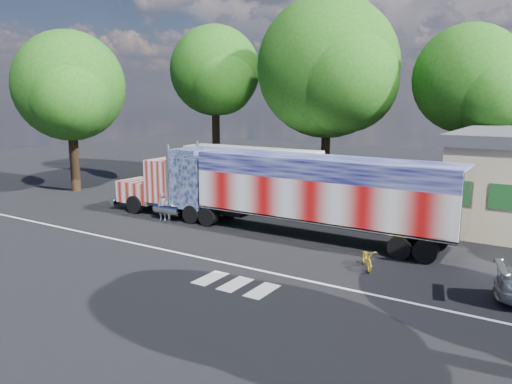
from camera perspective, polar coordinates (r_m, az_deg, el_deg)
The scene contains 10 objects.
ground at distance 25.18m, azimuth -3.67°, elevation -5.34°, with size 100.00×100.00×0.00m, color black.
lane_markings at distance 21.33m, azimuth -5.91°, elevation -8.38°, with size 30.00×2.67×0.01m.
semi_truck at distance 26.04m, azimuth 2.43°, elevation 0.34°, with size 20.66×3.26×4.40m.
coach_bus at distance 37.68m, azimuth -0.65°, elevation 2.70°, with size 11.08×2.58×3.22m.
woman at distance 29.13m, azimuth -10.64°, elevation -1.65°, with size 0.59×0.38×1.60m, color slate.
bicycle at distance 21.31m, azimuth 12.59°, elevation -7.42°, with size 0.57×1.62×0.85m, color gold.
tree_nw_a at distance 45.55m, azimuth -4.60°, elevation 13.59°, with size 8.35×7.95×13.26m.
tree_n_mid at distance 39.84m, azimuth 8.40°, elevation 13.88°, with size 11.45×10.91×14.70m.
tree_ne_a at distance 38.12m, azimuth 23.27°, elevation 11.70°, with size 7.90×7.52×11.97m.
tree_w_a at distance 39.39m, azimuth -20.48°, elevation 11.21°, with size 8.36×7.96×11.76m.
Camera 1 is at (14.25, -19.54, 7.01)m, focal length 35.00 mm.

